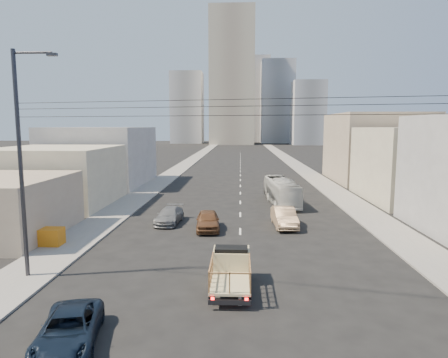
# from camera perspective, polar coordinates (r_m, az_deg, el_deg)

# --- Properties ---
(ground) EXTENTS (420.00, 420.00, 0.00)m
(ground) POSITION_cam_1_polar(r_m,az_deg,el_deg) (18.20, 2.28, -18.98)
(ground) COLOR black
(ground) RESTS_ON ground
(sidewalk_left) EXTENTS (3.50, 180.00, 0.12)m
(sidewalk_left) POSITION_cam_1_polar(r_m,az_deg,el_deg) (87.45, -5.37, 2.20)
(sidewalk_left) COLOR slate
(sidewalk_left) RESTS_ON ground
(sidewalk_right) EXTENTS (3.50, 180.00, 0.12)m
(sidewalk_right) POSITION_cam_1_polar(r_m,az_deg,el_deg) (87.46, 10.09, 2.11)
(sidewalk_right) COLOR slate
(sidewalk_right) RESTS_ON ground
(lane_dashes) EXTENTS (0.15, 104.00, 0.01)m
(lane_dashes) POSITION_cam_1_polar(r_m,az_deg,el_deg) (69.76, 2.36, 0.83)
(lane_dashes) COLOR silver
(lane_dashes) RESTS_ON ground
(flatbed_pickup) EXTENTS (1.95, 4.41, 1.90)m
(flatbed_pickup) POSITION_cam_1_polar(r_m,az_deg,el_deg) (20.45, 0.99, -12.57)
(flatbed_pickup) COLOR #C5B584
(flatbed_pickup) RESTS_ON ground
(navy_pickup) EXTENTS (2.96, 4.86, 1.26)m
(navy_pickup) POSITION_cam_1_polar(r_m,az_deg,el_deg) (16.85, -21.30, -19.41)
(navy_pickup) COLOR black
(navy_pickup) RESTS_ON ground
(city_bus) EXTENTS (3.13, 9.80, 2.68)m
(city_bus) POSITION_cam_1_polar(r_m,az_deg,el_deg) (42.39, 8.20, -1.76)
(city_bus) COLOR #BABBB6
(city_bus) RESTS_ON ground
(sedan_brown) EXTENTS (2.14, 4.57, 1.51)m
(sedan_brown) POSITION_cam_1_polar(r_m,az_deg,el_deg) (31.69, -2.33, -5.92)
(sedan_brown) COLOR brown
(sedan_brown) RESTS_ON ground
(sedan_tan) EXTENTS (1.93, 4.88, 1.58)m
(sedan_tan) POSITION_cam_1_polar(r_m,az_deg,el_deg) (32.99, 8.60, -5.40)
(sedan_tan) COLOR #9E7D5C
(sedan_tan) RESTS_ON ground
(sedan_grey) EXTENTS (2.14, 4.63, 1.31)m
(sedan_grey) POSITION_cam_1_polar(r_m,az_deg,el_deg) (34.08, -7.81, -5.20)
(sedan_grey) COLOR slate
(sedan_grey) RESTS_ON ground
(streetlamp_left) EXTENTS (2.36, 0.25, 12.00)m
(streetlamp_left) POSITION_cam_1_polar(r_m,az_deg,el_deg) (23.32, -26.88, 2.57)
(streetlamp_left) COLOR #2D2D33
(streetlamp_left) RESTS_ON ground
(overhead_wires) EXTENTS (23.01, 5.02, 0.72)m
(overhead_wires) POSITION_cam_1_polar(r_m,az_deg,el_deg) (17.81, 2.44, 10.25)
(overhead_wires) COLOR black
(overhead_wires) RESTS_ON ground
(crate_stack) EXTENTS (1.80, 1.20, 1.14)m
(crate_stack) POSITION_cam_1_polar(r_m,az_deg,el_deg) (29.85, -23.73, -7.54)
(crate_stack) COLOR #CA6F13
(crate_stack) RESTS_ON sidewalk_left
(bldg_right_mid) EXTENTS (11.00, 14.00, 8.00)m
(bldg_right_mid) POSITION_cam_1_polar(r_m,az_deg,el_deg) (48.57, 26.05, 1.89)
(bldg_right_mid) COLOR #ACA28A
(bldg_right_mid) RESTS_ON ground
(bldg_right_far) EXTENTS (12.00, 16.00, 10.00)m
(bldg_right_far) POSITION_cam_1_polar(r_m,az_deg,el_deg) (63.60, 20.76, 4.22)
(bldg_right_far) COLOR gray
(bldg_right_far) RESTS_ON ground
(bldg_left_mid) EXTENTS (11.00, 12.00, 6.00)m
(bldg_left_mid) POSITION_cam_1_polar(r_m,az_deg,el_deg) (44.83, -22.71, 0.38)
(bldg_left_mid) COLOR #ACA28A
(bldg_left_mid) RESTS_ON ground
(bldg_left_far) EXTENTS (12.00, 16.00, 8.00)m
(bldg_left_far) POSITION_cam_1_polar(r_m,az_deg,el_deg) (58.77, -17.04, 3.17)
(bldg_left_far) COLOR gray
(bldg_left_far) RESTS_ON ground
(high_rise_tower) EXTENTS (20.00, 20.00, 60.00)m
(high_rise_tower) POSITION_cam_1_polar(r_m,az_deg,el_deg) (187.61, 1.16, 14.21)
(high_rise_tower) COLOR tan
(high_rise_tower) RESTS_ON ground
(midrise_ne) EXTENTS (16.00, 16.00, 40.00)m
(midrise_ne) POSITION_cam_1_polar(r_m,az_deg,el_deg) (202.44, 7.60, 10.82)
(midrise_ne) COLOR gray
(midrise_ne) RESTS_ON ground
(midrise_nw) EXTENTS (15.00, 15.00, 34.00)m
(midrise_nw) POSITION_cam_1_polar(r_m,az_deg,el_deg) (198.20, -5.26, 10.05)
(midrise_nw) COLOR gray
(midrise_nw) RESTS_ON ground
(midrise_back) EXTENTS (18.00, 18.00, 44.00)m
(midrise_back) POSITION_cam_1_polar(r_m,az_deg,el_deg) (216.82, 4.02, 11.17)
(midrise_back) COLOR gray
(midrise_back) RESTS_ON ground
(midrise_east) EXTENTS (14.00, 14.00, 28.00)m
(midrise_east) POSITION_cam_1_polar(r_m,az_deg,el_deg) (183.85, 11.91, 9.19)
(midrise_east) COLOR gray
(midrise_east) RESTS_ON ground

